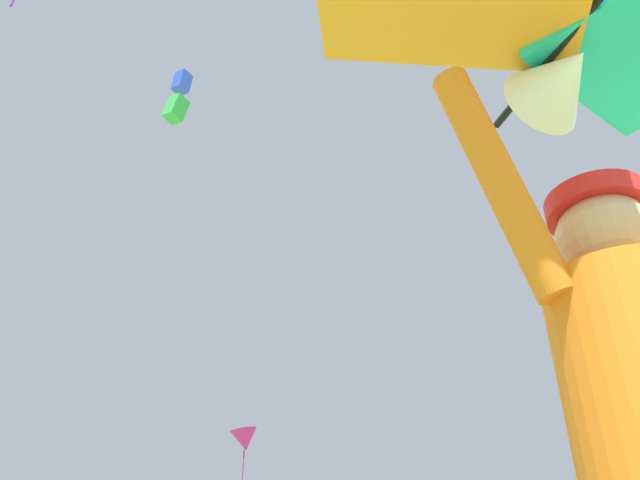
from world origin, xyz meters
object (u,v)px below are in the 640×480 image
at_px(distant_kite_magenta_high_right, 245,440).
at_px(held_stunt_kite, 566,30).
at_px(distant_kite_blue_mid_right, 182,83).
at_px(distant_kite_green_mid_left, 176,109).

bearing_deg(distant_kite_magenta_high_right, held_stunt_kite, -98.38).
bearing_deg(distant_kite_blue_mid_right, distant_kite_magenta_high_right, 64.83).
bearing_deg(distant_kite_green_mid_left, held_stunt_kite, -86.10).
distance_m(held_stunt_kite, distant_kite_magenta_high_right, 27.29).
height_order(held_stunt_kite, distant_kite_green_mid_left, distant_kite_green_mid_left).
relative_size(held_stunt_kite, distant_kite_green_mid_left, 1.93).
bearing_deg(distant_kite_magenta_high_right, distant_kite_green_mid_left, -111.87).
xyz_separation_m(held_stunt_kite, distant_kite_blue_mid_right, (-0.90, 16.10, 15.54)).
bearing_deg(distant_kite_green_mid_left, distant_kite_magenta_high_right, 68.13).
relative_size(held_stunt_kite, distant_kite_magenta_high_right, 0.65).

